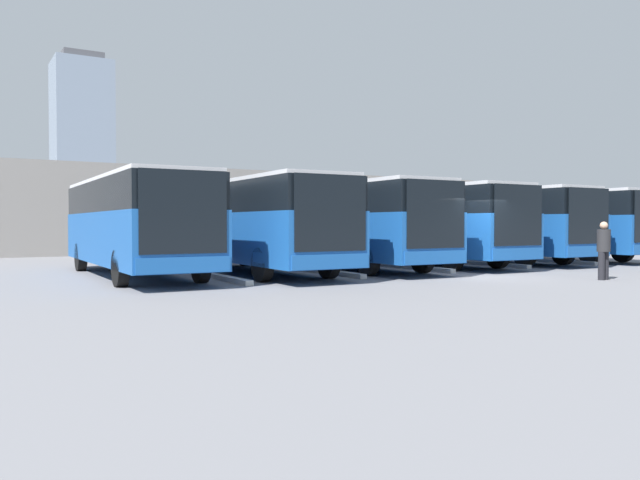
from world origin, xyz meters
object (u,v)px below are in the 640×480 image
object	(u,v)px
bus_0	(546,222)
bus_4	(253,222)
pedestrian	(604,249)
bus_1	(486,222)
bus_2	(420,222)
bus_3	(344,222)
bus_5	(134,222)

from	to	relation	value
bus_0	bus_4	xyz separation A→B (m)	(15.56, 0.47, 0.00)
bus_4	pedestrian	world-z (taller)	bus_4
bus_1	bus_2	size ratio (longest dim) A/B	1.00
bus_1	pedestrian	size ratio (longest dim) A/B	6.08
bus_1	bus_4	size ratio (longest dim) A/B	1.00
bus_4	bus_0	bearing A→B (deg)	-177.31
bus_0	bus_1	size ratio (longest dim) A/B	1.00
bus_3	bus_4	size ratio (longest dim) A/B	1.00
bus_0	pedestrian	bearing A→B (deg)	48.85
bus_3	bus_5	world-z (taller)	same
bus_0	bus_2	size ratio (longest dim) A/B	1.00
bus_1	bus_0	bearing A→B (deg)	179.97
bus_0	bus_5	xyz separation A→B (m)	(19.45, -0.18, 0.00)
bus_1	bus_2	distance (m)	3.89
bus_0	bus_3	bearing A→B (deg)	2.36
bus_2	pedestrian	bearing A→B (deg)	92.52
bus_1	pedestrian	world-z (taller)	bus_1
bus_0	bus_3	world-z (taller)	same
bus_3	bus_5	xyz separation A→B (m)	(7.78, -0.46, 0.00)
bus_3	bus_0	bearing A→B (deg)	-177.64
bus_0	bus_5	size ratio (longest dim) A/B	1.00
bus_3	bus_4	xyz separation A→B (m)	(3.89, 0.19, 0.00)
bus_4	bus_2	bearing A→B (deg)	-175.82
bus_0	bus_3	size ratio (longest dim) A/B	1.00
bus_3	bus_5	distance (m)	7.79
bus_1	bus_3	xyz separation A→B (m)	(7.78, 0.35, 0.00)
bus_1	bus_4	bearing A→B (deg)	3.60
bus_4	pedestrian	distance (m)	11.27
bus_2	bus_4	distance (m)	7.79
bus_0	pedestrian	size ratio (longest dim) A/B	6.08
bus_0	bus_1	world-z (taller)	same
bus_2	bus_3	bearing A→B (deg)	4.68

